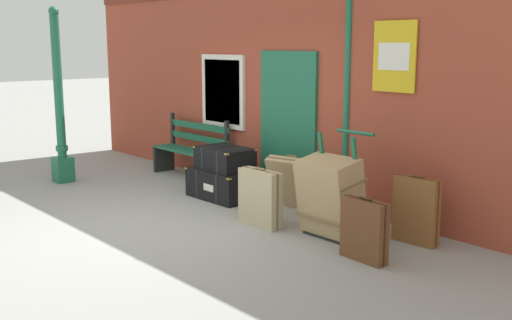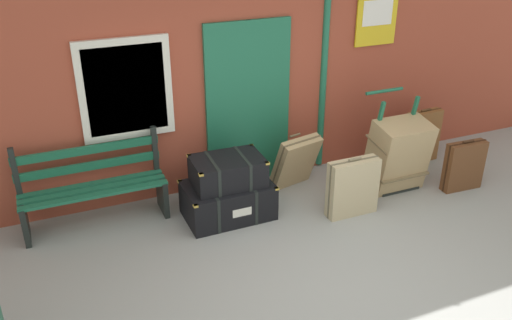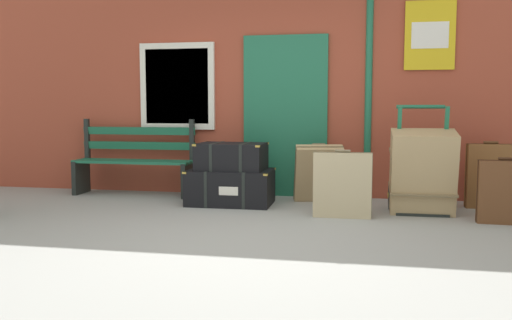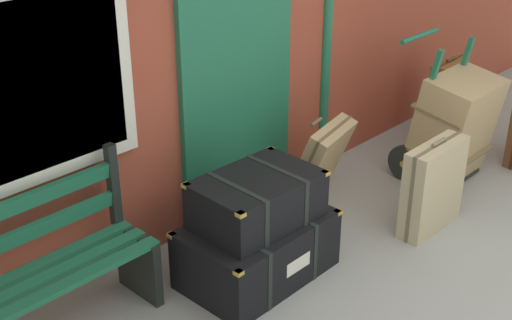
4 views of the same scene
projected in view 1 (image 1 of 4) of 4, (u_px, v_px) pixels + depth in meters
The scene contains 12 objects.
ground_plane at pixel (139, 228), 7.38m from camera, with size 60.00×60.00×0.00m, color gray.
brick_facade at pixel (292, 86), 8.78m from camera, with size 10.40×0.35×3.20m.
lamp_post at pixel (60, 118), 9.68m from camera, with size 0.28×0.28×2.77m.
platform_bench at pixel (192, 151), 10.11m from camera, with size 1.60×0.43×1.01m.
steamer_trunk_base at pixel (224, 184), 8.80m from camera, with size 1.02×0.66×0.43m.
steamer_trunk_middle at pixel (225, 159), 8.73m from camera, with size 0.83×0.58×0.33m.
porters_trolley at pixel (340, 211), 7.15m from camera, with size 0.71×0.59×1.20m.
large_brown_trunk at pixel (331, 197), 7.00m from camera, with size 0.70×0.58×0.94m.
suitcase_caramel at pixel (290, 182), 8.22m from camera, with size 0.64×0.51×0.73m.
suitcase_cream at pixel (260, 198), 7.44m from camera, with size 0.62×0.19×0.73m.
suitcase_oxblood at pixel (416, 211), 6.77m from camera, with size 0.53×0.17×0.79m.
suitcase_umber at pixel (364, 230), 6.23m from camera, with size 0.54×0.18×0.68m.
Camera 1 is at (6.25, -3.65, 2.20)m, focal length 42.77 mm.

